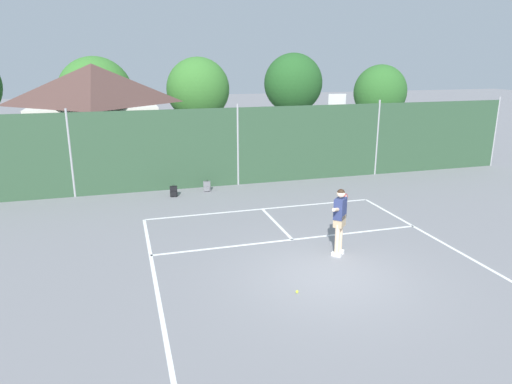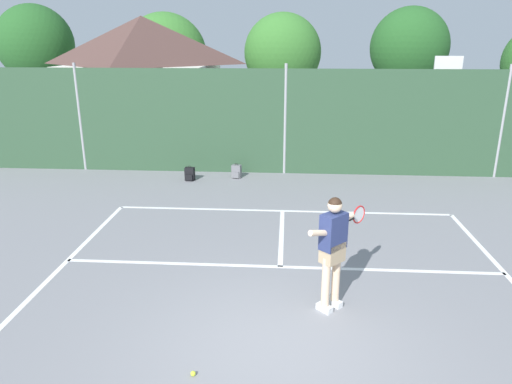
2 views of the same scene
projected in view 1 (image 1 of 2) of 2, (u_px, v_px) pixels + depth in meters
ground_plane at (328, 276)px, 11.42m from camera, size 120.00×120.00×0.00m
court_markings at (317, 265)px, 12.01m from camera, size 8.30×11.10×0.01m
chainlink_fence at (238, 147)px, 19.28m from camera, size 26.09×0.09×3.38m
basketball_hoop at (336, 120)px, 22.16m from camera, size 0.90×0.67×3.55m
clubhouse_building at (96, 116)px, 21.66m from camera, size 5.82×5.49×4.93m
treeline_backdrop at (184, 89)px, 26.07m from camera, size 26.93×3.53×5.67m
tennis_player at (340, 216)px, 12.37m from camera, size 0.98×1.13×1.85m
tennis_ball at (297, 292)px, 10.57m from camera, size 0.07×0.07×0.07m
backpack_black at (174, 192)px, 17.95m from camera, size 0.30×0.27×0.46m
backpack_grey at (207, 186)px, 18.67m from camera, size 0.31×0.29×0.46m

